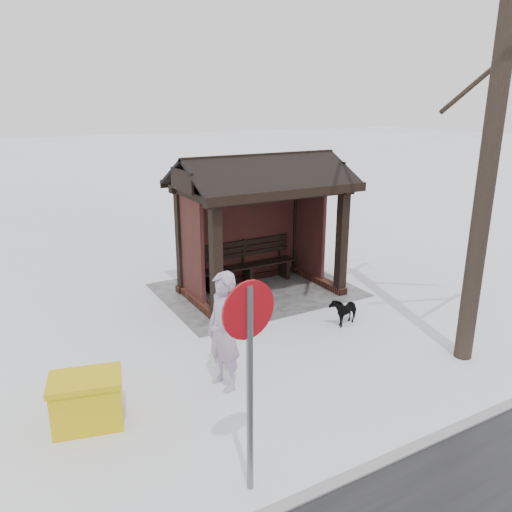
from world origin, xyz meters
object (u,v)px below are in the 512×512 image
at_px(bus_shelter, 258,197).
at_px(grit_bin, 87,401).
at_px(pedestrian, 224,331).
at_px(road_sign, 249,345).
at_px(dog, 344,310).

relative_size(bus_shelter, grit_bin, 3.45).
height_order(pedestrian, road_sign, road_sign).
height_order(pedestrian, dog, pedestrian).
distance_m(bus_shelter, dog, 3.05).
bearing_deg(pedestrian, road_sign, -28.39).
relative_size(grit_bin, road_sign, 0.43).
distance_m(dog, grit_bin, 5.04).
bearing_deg(dog, road_sign, -69.40).
bearing_deg(bus_shelter, road_sign, 59.57).
bearing_deg(dog, grit_bin, -97.95).
distance_m(bus_shelter, grit_bin, 5.70).
distance_m(pedestrian, road_sign, 2.27).
xyz_separation_m(grit_bin, road_sign, (-1.31, 2.03, 1.39)).
distance_m(pedestrian, grit_bin, 2.06).
xyz_separation_m(bus_shelter, dog, (-0.59, 2.32, -1.89)).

